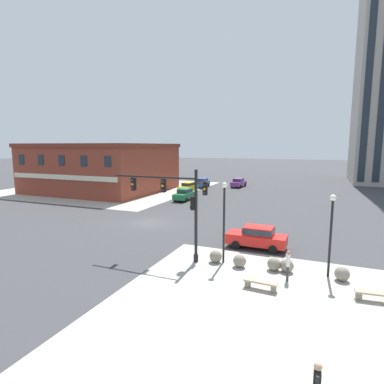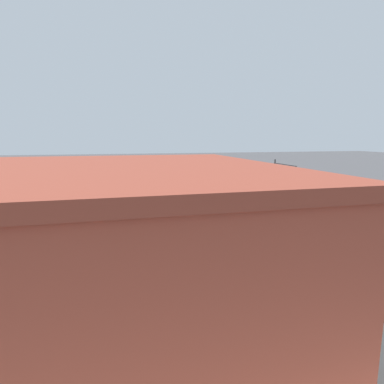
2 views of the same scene
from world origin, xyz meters
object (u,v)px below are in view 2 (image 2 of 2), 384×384
object	(u,v)px
traffic_signal_main	(277,174)
street_lamp_corner_near	(266,176)
bollard_sphere_curb_d	(255,189)
bollard_sphere_curb_a	(268,194)
bollard_sphere_curb_e	(248,187)
bollard_sphere_curb_b	(264,192)
street_lamp_mid_sidewalk	(249,173)
car_cross_eastbound	(241,190)
pedestrian_at_curb	(301,183)
car_main_southbound_far	(7,229)
bench_mid_block	(255,186)
car_main_northbound_far	(149,214)
pedestrian_near_bench	(261,186)
bollard_sphere_curb_c	(257,190)
bench_near_signal	(273,190)
car_main_southbound_near	(81,224)

from	to	relation	value
traffic_signal_main	street_lamp_corner_near	size ratio (longest dim) A/B	1.18
bollard_sphere_curb_d	street_lamp_corner_near	size ratio (longest dim) A/B	0.15
bollard_sphere_curb_a	bollard_sphere_curb_e	bearing A→B (deg)	0.48
street_lamp_corner_near	bollard_sphere_curb_b	bearing A→B (deg)	-18.12
street_lamp_mid_sidewalk	car_cross_eastbound	bearing A→B (deg)	143.73
bollard_sphere_curb_b	bollard_sphere_curb_e	bearing A→B (deg)	2.59
bollard_sphere_curb_a	pedestrian_at_curb	size ratio (longest dim) A/B	0.47
traffic_signal_main	car_main_southbound_far	distance (m)	37.34
traffic_signal_main	car_cross_eastbound	bearing A→B (deg)	43.34
car_cross_eastbound	car_main_southbound_far	bearing A→B (deg)	117.44
bench_mid_block	street_lamp_mid_sidewalk	distance (m)	4.21
street_lamp_corner_near	car_main_northbound_far	size ratio (longest dim) A/B	1.22
street_lamp_corner_near	bollard_sphere_curb_d	bearing A→B (deg)	-0.70
bollard_sphere_curb_e	pedestrian_near_bench	bearing A→B (deg)	-157.60
bollard_sphere_curb_e	car_main_southbound_far	bearing A→B (deg)	121.87
bench_mid_block	car_main_southbound_far	bearing A→B (deg)	121.98
pedestrian_near_bench	bollard_sphere_curb_c	bearing A→B (deg)	127.19
bench_near_signal	street_lamp_mid_sidewalk	xyz separation A→B (m)	(3.39, 3.22, 2.80)
bollard_sphere_curb_b	car_cross_eastbound	world-z (taller)	car_cross_eastbound
bollard_sphere_curb_b	car_main_southbound_far	distance (m)	38.73
bench_near_signal	street_lamp_corner_near	distance (m)	5.24
pedestrian_at_curb	bench_mid_block	bearing A→B (deg)	73.09
car_main_northbound_far	car_main_southbound_near	size ratio (longest dim) A/B	0.99
bollard_sphere_curb_c	bench_near_signal	bearing A→B (deg)	-95.64
pedestrian_at_curb	street_lamp_corner_near	distance (m)	12.36
street_lamp_corner_near	street_lamp_mid_sidewalk	world-z (taller)	street_lamp_corner_near
pedestrian_near_bench	car_main_northbound_far	distance (m)	27.54
bollard_sphere_curb_b	street_lamp_corner_near	xyz separation A→B (m)	(-1.20, 0.39, 2.95)
bollard_sphere_curb_d	car_cross_eastbound	bearing A→B (deg)	123.76
pedestrian_near_bench	car_cross_eastbound	distance (m)	5.80
bollard_sphere_curb_e	pedestrian_at_curb	distance (m)	10.55
bollard_sphere_curb_b	street_lamp_mid_sidewalk	size ratio (longest dim) A/B	0.17
bollard_sphere_curb_b	street_lamp_corner_near	bearing A→B (deg)	161.88
bollard_sphere_curb_d	bollard_sphere_curb_e	world-z (taller)	same
bollard_sphere_curb_d	car_main_northbound_far	distance (m)	26.43
bench_mid_block	car_main_northbound_far	bearing A→B (deg)	131.78
bollard_sphere_curb_a	car_main_southbound_far	xyz separation A→B (m)	(-14.20, 35.12, 0.50)
bollard_sphere_curb_e	pedestrian_at_curb	size ratio (longest dim) A/B	0.47
traffic_signal_main	car_main_southbound_far	size ratio (longest dim) A/B	1.40
bench_near_signal	car_main_northbound_far	distance (m)	28.27
bollard_sphere_curb_b	bollard_sphere_curb_a	bearing A→B (deg)	173.03
bollard_sphere_curb_b	pedestrian_near_bench	world-z (taller)	pedestrian_near_bench
bench_near_signal	street_lamp_mid_sidewalk	bearing A→B (deg)	43.51
bollard_sphere_curb_c	car_cross_eastbound	distance (m)	4.31
bollard_sphere_curb_c	car_main_southbound_far	distance (m)	39.37
bollard_sphere_curb_c	car_main_northbound_far	bearing A→B (deg)	126.27
traffic_signal_main	car_main_southbound_near	xyz separation A→B (m)	(-11.74, 28.53, -3.07)
traffic_signal_main	bench_near_signal	bearing A→B (deg)	-23.97
bench_mid_block	street_lamp_corner_near	bearing A→B (deg)	165.73
bench_mid_block	pedestrian_near_bench	distance (m)	4.40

